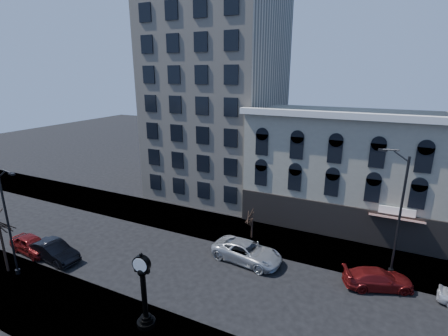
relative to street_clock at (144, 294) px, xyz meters
The scene contains 13 objects.
ground 7.29m from the street_clock, 102.75° to the left, with size 160.00×160.00×0.00m, color black.
sidewalk_far 14.95m from the street_clock, 95.88° to the left, with size 160.00×6.00×0.12m, color gray.
sidewalk_near 3.17m from the street_clock, 138.70° to the right, with size 160.00×6.00×0.12m, color gray.
cream_tower 31.53m from the street_clock, 106.61° to the left, with size 15.90×15.40×42.50m.
victorian_row 25.13m from the street_clock, 65.07° to the left, with size 22.60×11.19×12.50m.
street_clock is the anchor object (origin of this frame).
street_lamp_near 13.15m from the street_clock, behind, with size 2.38×0.43×9.19m.
street_lamp_far 19.86m from the street_clock, 44.26° to the left, with size 2.62×1.10×10.45m.
bare_tree_far 14.08m from the street_clock, 81.85° to the left, with size 1.91×1.91×3.27m.
car_near_a 15.63m from the street_clock, 169.58° to the left, with size 1.89×4.70×1.60m, color maroon.
car_near_b 12.78m from the street_clock, 166.97° to the left, with size 1.77×5.08×1.67m, color black.
car_far_a 10.59m from the street_clock, 73.06° to the left, with size 2.86×6.19×1.72m, color #A5A8AD.
car_far_b 17.40m from the street_clock, 38.99° to the left, with size 2.08×5.12×1.49m, color maroon.
Camera 1 is at (13.55, -20.16, 15.83)m, focal length 26.00 mm.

